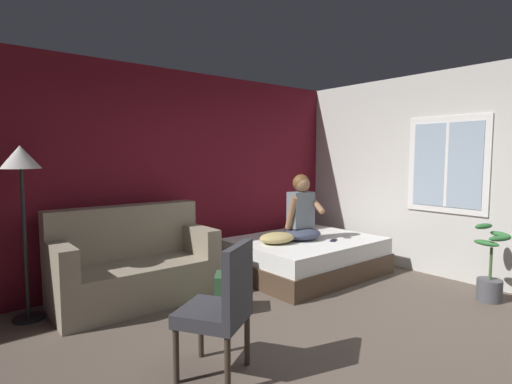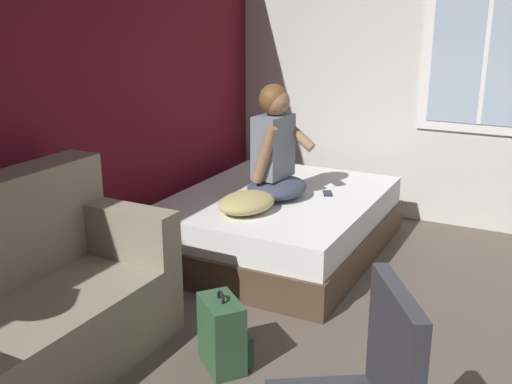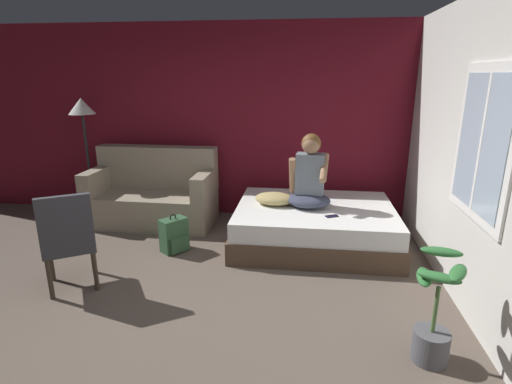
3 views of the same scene
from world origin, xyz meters
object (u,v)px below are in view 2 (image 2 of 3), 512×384
(person_seated, at_px, (275,152))
(backpack, at_px, (223,335))
(throw_pillow, at_px, (247,202))
(cell_phone, at_px, (328,193))
(couch, at_px, (12,311))
(bed, at_px, (279,223))

(person_seated, relative_size, backpack, 1.91)
(backpack, bearing_deg, person_seated, 15.46)
(throw_pillow, relative_size, cell_phone, 3.33)
(cell_phone, bearing_deg, person_seated, -167.91)
(couch, height_order, throw_pillow, couch)
(person_seated, bearing_deg, cell_phone, -52.48)
(couch, distance_m, person_seated, 2.24)
(bed, distance_m, cell_phone, 0.46)
(bed, relative_size, throw_pillow, 4.02)
(backpack, xyz_separation_m, cell_phone, (1.81, 0.09, 0.29))
(couch, relative_size, backpack, 3.73)
(bed, xyz_separation_m, person_seated, (-0.08, -0.00, 0.60))
(backpack, bearing_deg, throw_pillow, 21.97)
(couch, bearing_deg, backpack, -57.24)
(couch, bearing_deg, cell_phone, -18.99)
(person_seated, height_order, backpack, person_seated)
(person_seated, distance_m, backpack, 1.73)
(bed, distance_m, person_seated, 0.61)
(bed, relative_size, backpack, 4.21)
(throw_pillow, bearing_deg, backpack, -158.03)
(bed, xyz_separation_m, throw_pillow, (-0.50, 0.03, 0.31))
(person_seated, distance_m, throw_pillow, 0.51)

